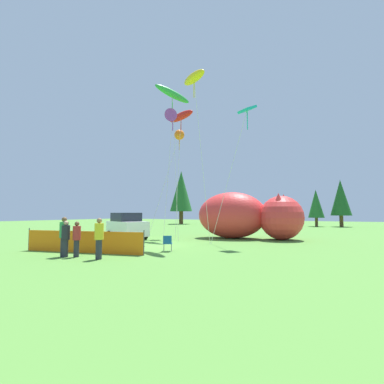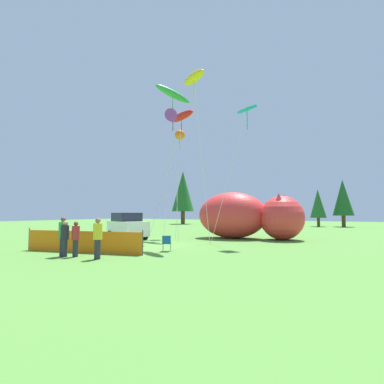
# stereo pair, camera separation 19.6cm
# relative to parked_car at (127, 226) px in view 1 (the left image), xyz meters

# --- Properties ---
(ground_plane) EXTENTS (120.00, 120.00, 0.00)m
(ground_plane) POSITION_rel_parked_car_xyz_m (4.46, -2.91, -0.97)
(ground_plane) COLOR #548C38
(parked_car) EXTENTS (4.41, 3.33, 1.99)m
(parked_car) POSITION_rel_parked_car_xyz_m (0.00, 0.00, 0.00)
(parked_car) COLOR white
(parked_car) RESTS_ON ground
(folding_chair) EXTENTS (0.63, 0.63, 0.82)m
(folding_chair) POSITION_rel_parked_car_xyz_m (6.94, -4.65, -0.50)
(folding_chair) COLOR #1959A5
(folding_chair) RESTS_ON ground
(inflatable_cat) EXTENTS (8.23, 4.19, 3.60)m
(inflatable_cat) POSITION_rel_parked_car_xyz_m (7.93, 4.57, 0.69)
(inflatable_cat) COLOR red
(inflatable_cat) RESTS_ON ground
(safety_fence) EXTENTS (6.57, 1.57, 1.18)m
(safety_fence) POSITION_rel_parked_car_xyz_m (3.52, -7.14, -0.43)
(safety_fence) COLOR orange
(safety_fence) RESTS_ON ground
(spectator_in_blue_shirt) EXTENTS (0.35, 0.35, 1.60)m
(spectator_in_blue_shirt) POSITION_rel_parked_car_xyz_m (4.43, -8.27, -0.10)
(spectator_in_blue_shirt) COLOR #2D2D38
(spectator_in_blue_shirt) RESTS_ON ground
(spectator_in_green_shirt) EXTENTS (0.39, 0.39, 1.77)m
(spectator_in_green_shirt) POSITION_rel_parked_car_xyz_m (5.82, -8.25, -0.01)
(spectator_in_green_shirt) COLOR #2D2D38
(spectator_in_green_shirt) RESTS_ON ground
(spectator_in_white_shirt) EXTENTS (0.39, 0.39, 1.80)m
(spectator_in_white_shirt) POSITION_rel_parked_car_xyz_m (3.82, -8.48, 0.01)
(spectator_in_white_shirt) COLOR #2D2D38
(spectator_in_white_shirt) RESTS_ON ground
(spectator_in_grey_shirt) EXTENTS (0.36, 0.36, 1.63)m
(spectator_in_grey_shirt) POSITION_rel_parked_car_xyz_m (4.03, -8.54, -0.08)
(spectator_in_grey_shirt) COLOR #2D2D38
(spectator_in_grey_shirt) RESTS_ON ground
(kite_yellow_hero) EXTENTS (2.36, 2.33, 10.94)m
(kite_yellow_hero) POSITION_rel_parked_car_xyz_m (6.72, -1.43, 9.56)
(kite_yellow_hero) COLOR silver
(kite_yellow_hero) RESTS_ON ground
(kite_teal_diamond) EXTENTS (2.93, 1.26, 8.83)m
(kite_teal_diamond) POSITION_rel_parked_car_xyz_m (9.52, 0.42, 7.42)
(kite_teal_diamond) COLOR silver
(kite_teal_diamond) RESTS_ON ground
(kite_green_fish) EXTENTS (3.06, 3.52, 12.58)m
(kite_green_fish) POSITION_rel_parked_car_xyz_m (2.44, 2.57, 10.77)
(kite_green_fish) COLOR silver
(kite_green_fish) RESTS_ON ground
(kite_orange_flower) EXTENTS (2.08, 2.50, 9.02)m
(kite_orange_flower) POSITION_rel_parked_car_xyz_m (2.46, 3.63, 7.58)
(kite_orange_flower) COLOR silver
(kite_orange_flower) RESTS_ON ground
(kite_purple_delta) EXTENTS (1.28, 1.96, 9.99)m
(kite_purple_delta) POSITION_rel_parked_car_xyz_m (3.79, 0.58, 8.32)
(kite_purple_delta) COLOR silver
(kite_purple_delta) RESTS_ON ground
(kite_red_lizard) EXTENTS (2.73, 1.70, 10.14)m
(kite_red_lizard) POSITION_rel_parked_car_xyz_m (3.36, 2.44, 8.70)
(kite_red_lizard) COLOR silver
(kite_red_lizard) RESTS_ON ground
(horizon_tree_east) EXTENTS (2.22, 2.22, 5.30)m
(horizon_tree_east) POSITION_rel_parked_car_xyz_m (10.06, 28.47, 2.28)
(horizon_tree_east) COLOR brown
(horizon_tree_east) RESTS_ON ground
(horizon_tree_west) EXTENTS (2.79, 2.79, 6.65)m
(horizon_tree_west) POSITION_rel_parked_car_xyz_m (13.20, 29.44, 3.11)
(horizon_tree_west) COLOR brown
(horizon_tree_west) RESTS_ON ground
(horizon_tree_northeast) EXTENTS (3.89, 3.89, 9.28)m
(horizon_tree_northeast) POSITION_rel_parked_car_xyz_m (-11.72, 26.99, 4.73)
(horizon_tree_northeast) COLOR brown
(horizon_tree_northeast) RESTS_ON ground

